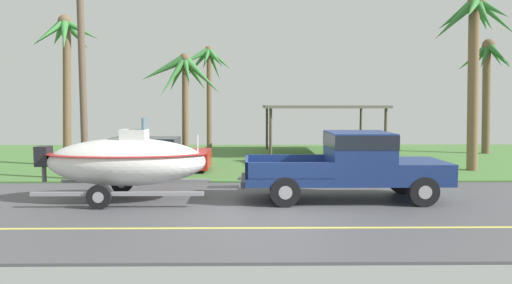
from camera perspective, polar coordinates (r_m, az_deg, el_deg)
The scene contains 11 objects.
ground at distance 20.31m, azimuth 1.25°, elevation -2.96°, with size 36.00×22.00×0.11m.
pickup_truck_towing at distance 13.36m, azimuth 12.40°, elevation -2.50°, with size 5.85×2.04×1.93m.
boat_on_trailer at distance 13.47m, azimuth -15.77°, elevation -2.32°, with size 5.68×2.35×2.34m.
parked_sedan_near at distance 18.81m, azimuth -13.10°, elevation -1.61°, with size 4.70×1.91×1.38m.
carport_awning at distance 24.74m, azimuth 8.00°, elevation 4.25°, with size 6.03×5.47×2.63m.
palm_tree_near_left at distance 20.51m, azimuth -9.02°, elevation 7.58°, with size 3.58×2.70×4.91m.
palm_tree_near_right at distance 20.70m, azimuth 25.35°, elevation 11.85°, with size 3.42×3.54×7.13m.
palm_tree_mid at distance 27.65m, azimuth 26.81°, elevation 8.03°, with size 2.78×2.96×6.15m.
palm_tree_far_left at distance 26.74m, azimuth -6.06°, elevation 8.95°, with size 3.11×2.66×6.01m.
palm_tree_far_right at distance 21.65m, azimuth -22.60°, elevation 10.29°, with size 2.95×3.01×6.50m.
utility_pole at distance 17.26m, azimuth -20.75°, elevation 9.14°, with size 0.24×1.80×7.96m.
Camera 1 is at (-0.69, -11.73, 2.74)m, focal length 32.28 mm.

